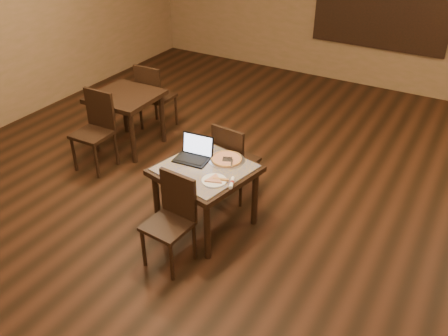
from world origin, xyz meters
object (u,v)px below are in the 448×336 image
Objects in this scene: pizza_pan at (226,160)px; other_table_b_chair_near at (96,126)px; chair_main_near at (173,215)px; laptop at (195,153)px; tiled_table at (205,176)px; other_table_b_chair_far at (153,94)px; other_table_b at (126,103)px; chair_main_far at (233,158)px.

pizza_pan is 2.06m from other_table_b_chair_near.
laptop reaches higher than chair_main_near.
other_table_b_chair_near is at bearing 164.21° from laptop.
tiled_table is 1.04× the size of other_table_b_chair_far.
tiled_table is 1.23× the size of other_table_b.
tiled_table is 0.63m from chair_main_near.
tiled_table is at bearing 94.50° from chair_main_near.
laptop is 0.35m from pizza_pan.
other_table_b_chair_far is (0.00, 1.21, 0.00)m from other_table_b_chair_near.
chair_main_near reaches higher than pizza_pan.
other_table_b_chair_far is at bearing 146.30° from pizza_pan.
other_table_b_chair_far is (-2.05, 1.36, -0.18)m from pizza_pan.
other_table_b reaches higher than pizza_pan.
tiled_table is 2.74× the size of pizza_pan.
chair_main_near is at bearing -41.32° from other_table_b.
pizza_pan is at bearing 74.99° from tiled_table.
other_table_b is 0.61m from other_table_b_chair_far.
tiled_table is at bearing -28.86° from other_table_b.
other_table_b is (-1.93, 1.00, 0.01)m from tiled_table.
chair_main_far is at bearing 62.84° from laptop.
chair_main_far is 1.93m from other_table_b_chair_near.
chair_main_near is (0.01, -0.62, -0.11)m from tiled_table.
chair_main_near is 2.44× the size of pizza_pan.
other_table_b_chair_near is (-1.73, 0.28, -0.24)m from laptop.
chair_main_far reaches higher than chair_main_near.
chair_main_near is 2.18m from other_table_b_chair_near.
tiled_table is 1.04× the size of other_table_b_chair_near.
other_table_b_chair_far is (-1.73, 1.50, -0.24)m from laptop.
other_table_b is at bearing 88.30° from other_table_b_chair_far.
pizza_pan is at bearing 15.95° from laptop.
pizza_pan is (0.12, 0.24, 0.11)m from tiled_table.
pizza_pan is 0.38× the size of other_table_b_chair_far.
laptop is (-0.20, 0.11, 0.17)m from tiled_table.
chair_main_near is 0.89m from pizza_pan.
laptop is at bearing -10.82° from other_table_b_chair_near.
chair_main_near is 2.94m from other_table_b_chair_far.
other_table_b is at bearing -5.55° from chair_main_far.
laptop is (-0.19, -0.51, 0.27)m from chair_main_far.
pizza_pan is 2.47m from other_table_b_chair_far.
other_table_b_chair_near is at bearing 156.45° from chair_main_near.
chair_main_far is at bearing 151.20° from other_table_b_chair_far.
other_table_b_chair_near is 1.21m from other_table_b_chair_far.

